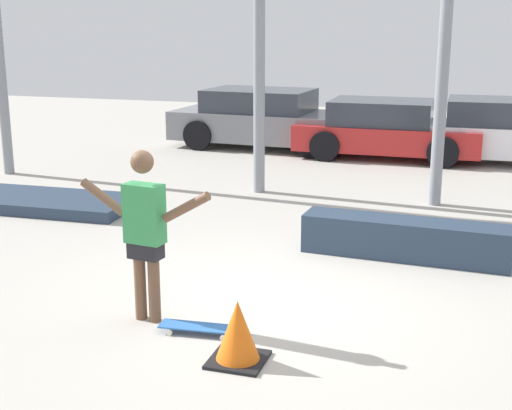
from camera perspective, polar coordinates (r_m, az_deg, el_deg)
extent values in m
plane|color=#B2ADA3|center=(7.75, 0.14, -7.83)|extent=(36.00, 36.00, 0.00)
cylinder|color=brown|center=(7.32, -9.26, -5.97)|extent=(0.12, 0.12, 0.82)
cylinder|color=brown|center=(7.23, -8.16, -6.18)|extent=(0.12, 0.12, 0.82)
cube|color=black|center=(7.16, -8.82, -3.53)|extent=(0.35, 0.22, 0.18)
cube|color=#338C4C|center=(7.06, -8.93, -0.69)|extent=(0.41, 0.24, 0.59)
sphere|color=brown|center=(6.94, -9.10, 3.43)|extent=(0.23, 0.23, 0.23)
cylinder|color=brown|center=(7.30, -12.10, 0.60)|extent=(0.53, 0.15, 0.35)
cylinder|color=brown|center=(6.78, -5.60, -0.19)|extent=(0.53, 0.15, 0.35)
cube|color=#2D66B2|center=(7.04, -4.57, -9.68)|extent=(0.80, 0.28, 0.01)
cylinder|color=silver|center=(7.08, -2.21, -9.85)|extent=(0.06, 0.04, 0.05)
cylinder|color=silver|center=(6.89, -2.67, -10.57)|extent=(0.06, 0.04, 0.05)
cylinder|color=silver|center=(7.23, -6.36, -9.42)|extent=(0.06, 0.04, 0.05)
cylinder|color=silver|center=(7.04, -6.93, -10.11)|extent=(0.06, 0.04, 0.05)
cube|color=#28384C|center=(9.31, 11.83, -2.66)|extent=(2.64, 0.68, 0.50)
cube|color=#28384C|center=(12.19, -17.24, 0.29)|extent=(3.33, 1.42, 0.18)
cylinder|color=gray|center=(12.35, 0.26, 15.39)|extent=(0.20, 0.20, 6.27)
cylinder|color=gray|center=(11.81, 15.02, 14.95)|extent=(0.20, 0.20, 6.27)
cube|color=slate|center=(17.11, 0.84, 6.37)|extent=(4.53, 2.10, 0.67)
cube|color=#2D333D|center=(17.09, 0.28, 8.38)|extent=(2.53, 1.83, 0.52)
cylinder|color=black|center=(17.57, 6.08, 5.93)|extent=(0.71, 0.26, 0.70)
cylinder|color=black|center=(15.86, 4.39, 5.04)|extent=(0.71, 0.26, 0.70)
cylinder|color=black|center=(18.46, -2.23, 6.41)|extent=(0.71, 0.26, 0.70)
cylinder|color=black|center=(16.84, -4.64, 5.59)|extent=(0.71, 0.26, 0.70)
cube|color=red|center=(16.14, 10.53, 5.39)|extent=(4.01, 1.79, 0.56)
cube|color=#2D333D|center=(16.09, 10.05, 7.33)|extent=(2.21, 1.64, 0.53)
cylinder|color=black|center=(16.91, 15.08, 5.10)|extent=(0.66, 0.22, 0.66)
cylinder|color=black|center=(15.20, 14.72, 4.11)|extent=(0.66, 0.22, 0.66)
cylinder|color=black|center=(17.20, 6.78, 5.65)|extent=(0.66, 0.22, 0.66)
cylinder|color=black|center=(15.52, 5.54, 4.72)|extent=(0.66, 0.22, 0.66)
cube|color=#2D333D|center=(16.14, 19.56, 7.04)|extent=(2.53, 1.67, 0.53)
cylinder|color=black|center=(17.07, 15.10, 5.19)|extent=(0.67, 0.23, 0.66)
cylinder|color=black|center=(15.37, 14.92, 4.21)|extent=(0.67, 0.23, 0.66)
cube|color=black|center=(6.51, -1.46, -12.26)|extent=(0.49, 0.49, 0.03)
cone|color=orange|center=(6.39, -1.47, -9.95)|extent=(0.40, 0.40, 0.55)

